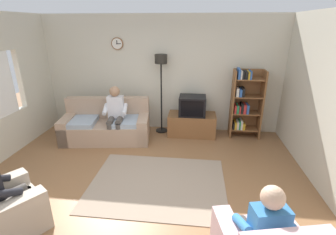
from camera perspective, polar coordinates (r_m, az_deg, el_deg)
The scene contains 11 objects.
ground_plane at distance 4.08m, azimuth -6.70°, elevation -16.50°, with size 12.00×12.00×0.00m, color #8C603D.
back_wall_assembly at distance 5.97m, azimuth -1.48°, elevation 10.02°, with size 6.20×0.17×2.70m.
couch at distance 5.74m, azimuth -14.05°, elevation -1.92°, with size 2.00×1.13×0.90m.
tv_stand at distance 5.84m, azimuth 5.51°, elevation -1.59°, with size 1.10×0.56×0.51m.
tv at distance 5.65m, azimuth 5.66°, elevation 2.76°, with size 0.60×0.49×0.44m.
bookshelf at distance 5.82m, azimuth 17.26°, elevation 3.26°, with size 0.68×0.36×1.59m.
floor_lamp at distance 5.65m, azimuth -1.61°, elevation 10.42°, with size 0.28×0.28×1.85m.
area_rug at distance 4.20m, azimuth -2.43°, elevation -15.04°, with size 2.20×1.70×0.01m, color gray.
person_on_couch at distance 5.42m, azimuth -12.13°, elevation 1.26°, with size 0.55×0.57×1.24m.
person_in_left_armchair at distance 3.70m, azimuth -34.23°, elevation -13.44°, with size 0.62×0.64×1.12m.
person_in_right_armchair at distance 2.81m, azimuth 21.02°, elevation -22.32°, with size 0.57×0.59×1.12m.
Camera 1 is at (0.82, -3.15, 2.46)m, focal length 26.29 mm.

